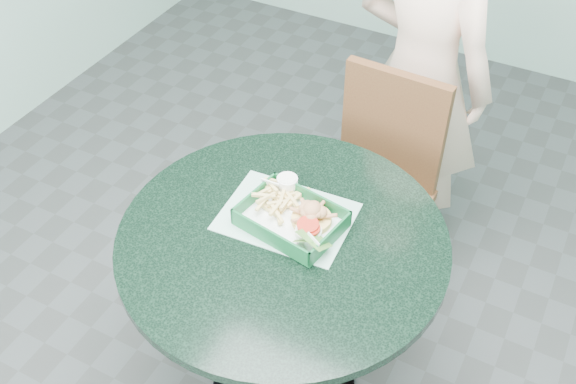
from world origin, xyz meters
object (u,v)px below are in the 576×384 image
at_px(cafe_table, 283,279).
at_px(food_basket, 291,226).
at_px(crab_sandwich, 311,216).
at_px(sauce_ramekin, 280,187).
at_px(diner_person, 421,70).
at_px(dining_chair, 379,178).

relative_size(cafe_table, food_basket, 3.40).
bearing_deg(crab_sandwich, sauce_ramekin, 154.99).
distance_m(diner_person, sauce_ramekin, 0.80).
bearing_deg(sauce_ramekin, diner_person, 77.77).
height_order(cafe_table, diner_person, diner_person).
bearing_deg(crab_sandwich, dining_chair, 87.82).
relative_size(cafe_table, crab_sandwich, 8.22).
distance_m(cafe_table, dining_chair, 0.63).
distance_m(food_basket, crab_sandwich, 0.07).
xyz_separation_m(food_basket, crab_sandwich, (0.05, 0.03, 0.03)).
height_order(crab_sandwich, sauce_ramekin, crab_sandwich).
bearing_deg(diner_person, sauce_ramekin, 90.36).
bearing_deg(cafe_table, crab_sandwich, 59.51).
xyz_separation_m(dining_chair, diner_person, (0.01, 0.31, 0.29)).
bearing_deg(food_basket, sauce_ramekin, 132.18).
relative_size(crab_sandwich, sauce_ramekin, 1.84).
height_order(cafe_table, sauce_ramekin, sauce_ramekin).
relative_size(diner_person, food_basket, 5.83).
distance_m(dining_chair, diner_person, 0.43).
xyz_separation_m(cafe_table, crab_sandwich, (0.05, 0.08, 0.22)).
relative_size(cafe_table, sauce_ramekin, 15.09).
distance_m(dining_chair, crab_sandwich, 0.60).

